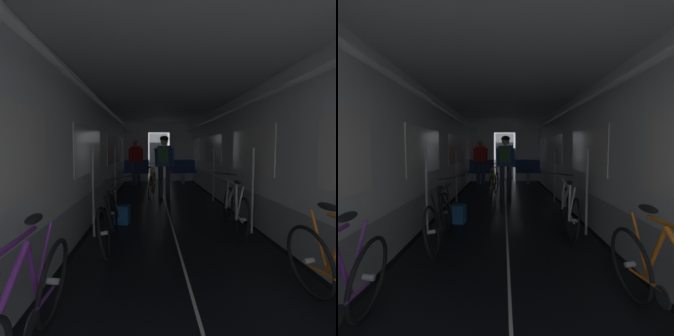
# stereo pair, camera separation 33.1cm
# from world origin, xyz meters

# --- Properties ---
(ground_plane) EXTENTS (60.00, 60.00, 0.00)m
(ground_plane) POSITION_xyz_m (0.00, 0.00, 0.00)
(ground_plane) COLOR black
(train_car_shell) EXTENTS (3.14, 12.34, 2.57)m
(train_car_shell) POSITION_xyz_m (-0.00, 3.60, 1.70)
(train_car_shell) COLOR black
(train_car_shell) RESTS_ON ground
(bench_seat_far_left) EXTENTS (0.98, 0.51, 0.95)m
(bench_seat_far_left) POSITION_xyz_m (-0.90, 8.07, 0.57)
(bench_seat_far_left) COLOR gray
(bench_seat_far_left) RESTS_ON ground
(bench_seat_far_right) EXTENTS (0.98, 0.51, 0.95)m
(bench_seat_far_right) POSITION_xyz_m (0.90, 8.07, 0.57)
(bench_seat_far_right) COLOR gray
(bench_seat_far_right) RESTS_ON ground
(bicycle_purple) EXTENTS (0.44, 1.69, 0.96)m
(bicycle_purple) POSITION_xyz_m (-1.15, -0.43, 0.38)
(bicycle_purple) COLOR black
(bicycle_purple) RESTS_ON ground
(bicycle_white) EXTENTS (0.44, 1.69, 0.95)m
(bicycle_white) POSITION_xyz_m (1.02, 2.23, 0.38)
(bicycle_white) COLOR black
(bicycle_white) RESTS_ON ground
(bicycle_black) EXTENTS (0.44, 1.69, 0.96)m
(bicycle_black) POSITION_xyz_m (-0.97, 1.75, 0.38)
(bicycle_black) COLOR black
(bicycle_black) RESTS_ON ground
(person_cyclist_aisle) EXTENTS (0.56, 0.44, 1.73)m
(person_cyclist_aisle) POSITION_xyz_m (0.00, 5.14, 1.07)
(person_cyclist_aisle) COLOR #2D2D33
(person_cyclist_aisle) RESTS_ON ground
(bicycle_yellow_in_aisle) EXTENTS (0.44, 1.69, 0.94)m
(bicycle_yellow_in_aisle) POSITION_xyz_m (-0.33, 5.41, 0.38)
(bicycle_yellow_in_aisle) COLOR black
(bicycle_yellow_in_aisle) RESTS_ON ground
(person_standing_near_bench) EXTENTS (0.53, 0.23, 1.69)m
(person_standing_near_bench) POSITION_xyz_m (-0.90, 7.70, 0.98)
(person_standing_near_bench) COLOR #384C75
(person_standing_near_bench) RESTS_ON ground
(backpack_on_floor) EXTENTS (0.29, 0.25, 0.34)m
(backpack_on_floor) POSITION_xyz_m (-0.90, 2.78, 0.17)
(backpack_on_floor) COLOR #1E5693
(backpack_on_floor) RESTS_ON ground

